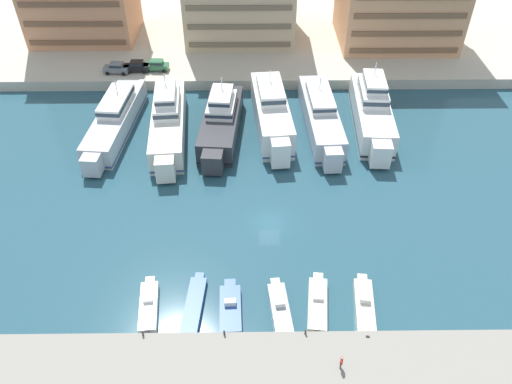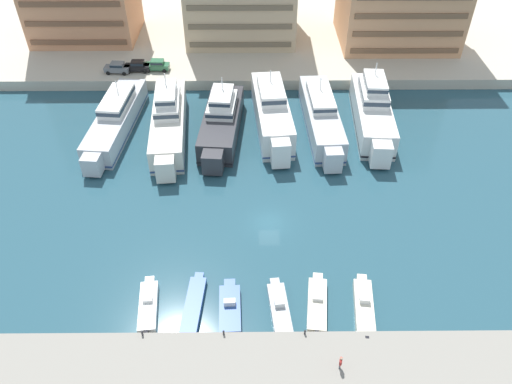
# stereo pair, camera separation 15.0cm
# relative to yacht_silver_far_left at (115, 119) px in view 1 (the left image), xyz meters

# --- Properties ---
(ground_plane) EXTENTS (400.00, 400.00, 0.00)m
(ground_plane) POSITION_rel_yacht_silver_far_left_xyz_m (21.84, -19.73, -1.90)
(ground_plane) COLOR #285160
(quay_promenade) EXTENTS (180.00, 70.00, 1.76)m
(quay_promenade) POSITION_rel_yacht_silver_far_left_xyz_m (21.84, 46.42, -1.02)
(quay_promenade) COLOR beige
(quay_promenade) RESTS_ON ground
(pier_dock) EXTENTS (120.00, 5.41, 0.89)m
(pier_dock) POSITION_rel_yacht_silver_far_left_xyz_m (21.84, -37.80, -1.45)
(pier_dock) COLOR gray
(pier_dock) RESTS_ON ground
(yacht_silver_far_left) EXTENTS (6.05, 22.32, 6.48)m
(yacht_silver_far_left) POSITION_rel_yacht_silver_far_left_xyz_m (0.00, 0.00, 0.00)
(yacht_silver_far_left) COLOR silver
(yacht_silver_far_left) RESTS_ON ground
(yacht_ivory_left) EXTENTS (6.03, 22.16, 8.40)m
(yacht_ivory_left) POSITION_rel_yacht_silver_far_left_xyz_m (7.89, -1.31, 0.53)
(yacht_ivory_left) COLOR silver
(yacht_ivory_left) RESTS_ON ground
(yacht_charcoal_mid_left) EXTENTS (6.22, 19.64, 7.76)m
(yacht_charcoal_mid_left) POSITION_rel_yacht_silver_far_left_xyz_m (15.41, -1.05, 0.28)
(yacht_charcoal_mid_left) COLOR #333338
(yacht_charcoal_mid_left) RESTS_ON ground
(yacht_white_center_left) EXTENTS (6.01, 20.70, 7.85)m
(yacht_white_center_left) POSITION_rel_yacht_silver_far_left_xyz_m (22.74, 0.59, 0.63)
(yacht_white_center_left) COLOR white
(yacht_white_center_left) RESTS_ON ground
(yacht_silver_center) EXTENTS (5.14, 21.67, 6.75)m
(yacht_silver_center) POSITION_rel_yacht_silver_far_left_xyz_m (29.91, 0.12, 0.17)
(yacht_silver_center) COLOR silver
(yacht_silver_center) RESTS_ON ground
(yacht_white_center_right) EXTENTS (5.86, 20.97, 8.87)m
(yacht_white_center_right) POSITION_rel_yacht_silver_far_left_xyz_m (37.42, 0.79, 0.71)
(yacht_white_center_right) COLOR white
(yacht_white_center_right) RESTS_ON ground
(motorboat_white_far_left) EXTENTS (2.32, 6.89, 1.27)m
(motorboat_white_far_left) POSITION_rel_yacht_silver_far_left_xyz_m (9.45, -31.73, -1.44)
(motorboat_white_far_left) COLOR white
(motorboat_white_far_left) RESTS_ON ground
(motorboat_blue_left) EXTENTS (2.26, 8.60, 0.81)m
(motorboat_blue_left) POSITION_rel_yacht_silver_far_left_xyz_m (13.91, -31.99, -1.53)
(motorboat_blue_left) COLOR #33569E
(motorboat_blue_left) RESTS_ON ground
(motorboat_blue_mid_left) EXTENTS (2.31, 6.71, 1.45)m
(motorboat_blue_mid_left) POSITION_rel_yacht_silver_far_left_xyz_m (17.57, -32.08, -1.43)
(motorboat_blue_mid_left) COLOR #33569E
(motorboat_blue_mid_left) RESTS_ON ground
(motorboat_grey_center_left) EXTENTS (2.47, 7.62, 1.29)m
(motorboat_grey_center_left) POSITION_rel_yacht_silver_far_left_xyz_m (22.51, -32.28, -1.52)
(motorboat_grey_center_left) COLOR #9EA3A8
(motorboat_grey_center_left) RESTS_ON ground
(motorboat_cream_center) EXTENTS (2.57, 7.36, 1.25)m
(motorboat_cream_center) POSITION_rel_yacht_silver_far_left_xyz_m (26.26, -31.63, -1.45)
(motorboat_cream_center) COLOR beige
(motorboat_cream_center) RESTS_ON ground
(motorboat_cream_center_right) EXTENTS (2.47, 7.78, 1.47)m
(motorboat_cream_center_right) POSITION_rel_yacht_silver_far_left_xyz_m (30.87, -32.05, -1.43)
(motorboat_cream_center_right) COLOR beige
(motorboat_cream_center_right) RESTS_ON ground
(car_grey_far_left) EXTENTS (4.23, 2.19, 1.80)m
(car_grey_far_left) POSITION_rel_yacht_silver_far_left_xyz_m (-2.54, 14.28, 0.84)
(car_grey_far_left) COLOR slate
(car_grey_far_left) RESTS_ON quay_promenade
(car_black_left) EXTENTS (4.11, 1.93, 1.80)m
(car_black_left) POSITION_rel_yacht_silver_far_left_xyz_m (0.72, 14.86, 0.84)
(car_black_left) COLOR black
(car_black_left) RESTS_ON quay_promenade
(car_green_mid_left) EXTENTS (4.17, 2.05, 1.80)m
(car_green_mid_left) POSITION_rel_yacht_silver_far_left_xyz_m (3.95, 15.17, 0.84)
(car_green_mid_left) COLOR #2D6642
(car_green_mid_left) RESTS_ON quay_promenade
(pedestrian_near_edge) EXTENTS (0.31, 0.61, 1.60)m
(pedestrian_near_edge) POSITION_rel_yacht_silver_far_left_xyz_m (27.48, -38.79, -0.06)
(pedestrian_near_edge) COLOR #4C515B
(pedestrian_near_edge) RESTS_ON pier_dock
(bollard_west) EXTENTS (0.20, 0.20, 0.61)m
(bollard_west) POSITION_rel_yacht_silver_far_left_xyz_m (9.54, -35.35, -0.68)
(bollard_west) COLOR #2D2D33
(bollard_west) RESTS_ON pier_dock
(bollard_west_mid) EXTENTS (0.20, 0.20, 0.61)m
(bollard_west_mid) POSITION_rel_yacht_silver_far_left_xyz_m (17.12, -35.35, -0.68)
(bollard_west_mid) COLOR #2D2D33
(bollard_west_mid) RESTS_ON pier_dock
(bollard_east_mid) EXTENTS (0.20, 0.20, 0.61)m
(bollard_east_mid) POSITION_rel_yacht_silver_far_left_xyz_m (24.70, -35.35, -0.68)
(bollard_east_mid) COLOR #2D2D33
(bollard_east_mid) RESTS_ON pier_dock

